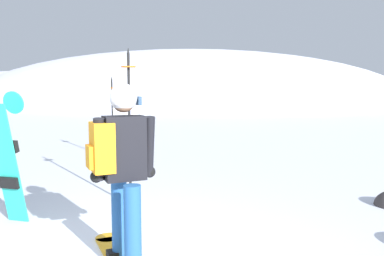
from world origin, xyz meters
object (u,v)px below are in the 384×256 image
object	(u,v)px
spare_snowboard	(8,158)
snowboarder_main	(121,172)
piste_marker_far	(112,112)
piste_marker_near	(129,118)

from	to	relation	value
spare_snowboard	snowboarder_main	bearing A→B (deg)	-22.29
spare_snowboard	piste_marker_far	size ratio (longest dim) A/B	0.86
piste_marker_near	spare_snowboard	bearing A→B (deg)	-134.45
piste_marker_far	snowboarder_main	bearing A→B (deg)	-62.88
snowboarder_main	piste_marker_near	world-z (taller)	piste_marker_near
piste_marker_near	snowboarder_main	bearing A→B (deg)	-68.15
piste_marker_near	piste_marker_far	xyz separation A→B (m)	(-1.85, 3.21, -0.17)
spare_snowboard	piste_marker_far	distance (m)	4.40
spare_snowboard	piste_marker_near	xyz separation A→B (m)	(1.09, 1.11, 0.42)
spare_snowboard	piste_marker_far	world-z (taller)	piste_marker_far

